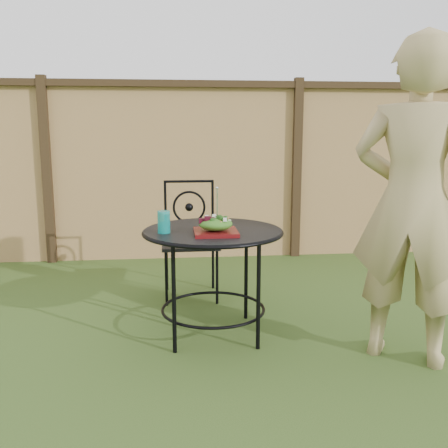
% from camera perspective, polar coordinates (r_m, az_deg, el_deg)
% --- Properties ---
extents(ground, '(60.00, 60.00, 0.00)m').
position_cam_1_polar(ground, '(3.39, -5.05, -13.10)').
color(ground, '#244315').
rests_on(ground, ground).
extents(fence, '(8.00, 0.12, 1.90)m').
position_cam_1_polar(fence, '(5.31, -5.63, 6.13)').
color(fence, tan).
rests_on(fence, ground).
extents(patio_table, '(0.92, 0.92, 0.72)m').
position_cam_1_polar(patio_table, '(3.29, -1.28, -3.00)').
color(patio_table, black).
rests_on(patio_table, ground).
extents(patio_chair, '(0.46, 0.46, 0.95)m').
position_cam_1_polar(patio_chair, '(4.13, -3.89, -1.36)').
color(patio_chair, black).
rests_on(patio_chair, ground).
extents(diner, '(0.83, 0.76, 1.89)m').
position_cam_1_polar(diner, '(3.08, 20.73, 2.20)').
color(diner, tan).
rests_on(diner, ground).
extents(salad_plate, '(0.27, 0.27, 0.02)m').
position_cam_1_polar(salad_plate, '(3.11, -0.96, -0.94)').
color(salad_plate, '#480B0A').
rests_on(salad_plate, patio_table).
extents(salad, '(0.21, 0.21, 0.08)m').
position_cam_1_polar(salad, '(3.10, -0.96, -0.00)').
color(salad, '#235614').
rests_on(salad, salad_plate).
extents(fork, '(0.01, 0.01, 0.18)m').
position_cam_1_polar(fork, '(3.08, -0.78, 2.38)').
color(fork, silver).
rests_on(fork, salad).
extents(drinking_glass, '(0.08, 0.08, 0.14)m').
position_cam_1_polar(drinking_glass, '(3.16, -6.89, 0.23)').
color(drinking_glass, '#0C908A').
rests_on(drinking_glass, patio_table).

